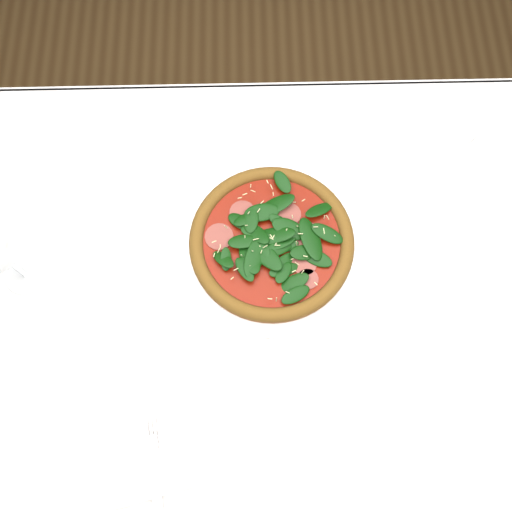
{
  "coord_description": "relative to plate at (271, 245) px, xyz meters",
  "views": [
    {
      "loc": [
        -0.04,
        -0.26,
        1.65
      ],
      "look_at": [
        -0.03,
        0.05,
        0.77
      ],
      "focal_mm": 40.0,
      "sensor_mm": 36.0,
      "label": 1
    }
  ],
  "objects": [
    {
      "name": "plate",
      "position": [
        0.0,
        0.0,
        0.0
      ],
      "size": [
        0.32,
        0.32,
        0.01
      ],
      "color": "white",
      "rests_on": "dining_table"
    },
    {
      "name": "pizza",
      "position": [
        -0.0,
        0.0,
        0.02
      ],
      "size": [
        0.31,
        0.31,
        0.04
      ],
      "rotation": [
        0.0,
        0.0,
        -0.13
      ],
      "color": "#9C5825",
      "rests_on": "plate"
    },
    {
      "name": "saucer_far",
      "position": [
        0.33,
        0.24,
        -0.0
      ],
      "size": [
        0.13,
        0.13,
        0.01
      ],
      "color": "white",
      "rests_on": "dining_table"
    },
    {
      "name": "dining_table",
      "position": [
        0.0,
        -0.08,
        -0.11
      ],
      "size": [
        1.21,
        0.81,
        0.75
      ],
      "color": "white",
      "rests_on": "ground"
    },
    {
      "name": "fork",
      "position": [
        -0.18,
        -0.33,
        0.01
      ],
      "size": [
        0.03,
        0.14,
        0.0
      ],
      "rotation": [
        0.0,
        0.0,
        0.12
      ],
      "color": "silver",
      "rests_on": "napkin"
    },
    {
      "name": "napkin",
      "position": [
        -0.18,
        -0.35,
        -0.0
      ],
      "size": [
        0.15,
        0.1,
        0.01
      ],
      "primitive_type": "cube",
      "rotation": [
        0.0,
        0.0,
        0.24
      ],
      "color": "white",
      "rests_on": "dining_table"
    },
    {
      "name": "ground",
      "position": [
        0.0,
        -0.08,
        -0.76
      ],
      "size": [
        6.0,
        6.0,
        0.0
      ],
      "primitive_type": "plane",
      "color": "brown",
      "rests_on": "ground"
    }
  ]
}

